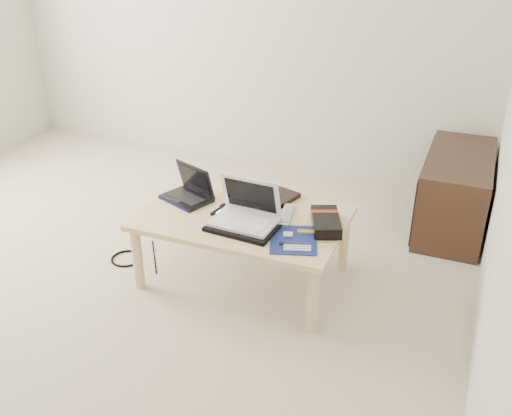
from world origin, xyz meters
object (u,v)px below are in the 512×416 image
at_px(media_cabinet, 454,192).
at_px(white_laptop, 246,212).
at_px(coffee_table, 243,224).
at_px(netbook, 189,192).
at_px(gpu_box, 326,222).

height_order(media_cabinet, white_laptop, white_laptop).
bearing_deg(coffee_table, media_cabinet, 46.51).
xyz_separation_m(netbook, gpu_box, (0.82, -0.03, -0.01)).
height_order(coffee_table, gpu_box, gpu_box).
distance_m(netbook, white_laptop, 0.45).
bearing_deg(coffee_table, white_laptop, -55.44).
bearing_deg(media_cabinet, gpu_box, -119.17).
distance_m(white_laptop, gpu_box, 0.42).
bearing_deg(netbook, media_cabinet, 35.80).
bearing_deg(media_cabinet, coffee_table, -133.49).
bearing_deg(white_laptop, coffee_table, 124.56).
xyz_separation_m(coffee_table, white_laptop, (0.05, -0.08, 0.12)).
relative_size(netbook, white_laptop, 0.96).
xyz_separation_m(media_cabinet, netbook, (-1.40, -1.01, 0.19)).
xyz_separation_m(netbook, white_laptop, (0.42, -0.15, 0.03)).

